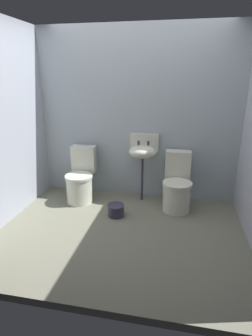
% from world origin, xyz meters
% --- Properties ---
extents(ground_plane, '(3.35, 2.50, 0.08)m').
position_xyz_m(ground_plane, '(0.00, 0.00, -0.04)').
color(ground_plane, slate).
extents(wall_back, '(3.35, 0.10, 2.47)m').
position_xyz_m(wall_back, '(0.00, 1.10, 1.23)').
color(wall_back, '#A1AEB7').
rests_on(wall_back, ground).
extents(wall_left, '(0.10, 2.30, 2.47)m').
position_xyz_m(wall_left, '(-1.52, 0.10, 1.23)').
color(wall_left, '#A3AAB9').
rests_on(wall_left, ground).
extents(toilet_left, '(0.42, 0.61, 0.78)m').
position_xyz_m(toilet_left, '(-0.78, 0.70, 0.32)').
color(toilet_left, silver).
rests_on(toilet_left, ground).
extents(toilet_right, '(0.41, 0.60, 0.78)m').
position_xyz_m(toilet_right, '(0.64, 0.70, 0.32)').
color(toilet_right, silver).
rests_on(toilet_right, ground).
extents(sink, '(0.42, 0.35, 0.99)m').
position_xyz_m(sink, '(0.12, 0.89, 0.75)').
color(sink, '#373145').
rests_on(sink, ground).
extents(bucket, '(0.23, 0.23, 0.16)m').
position_xyz_m(bucket, '(-0.15, 0.30, 0.09)').
color(bucket, '#373145').
rests_on(bucket, ground).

